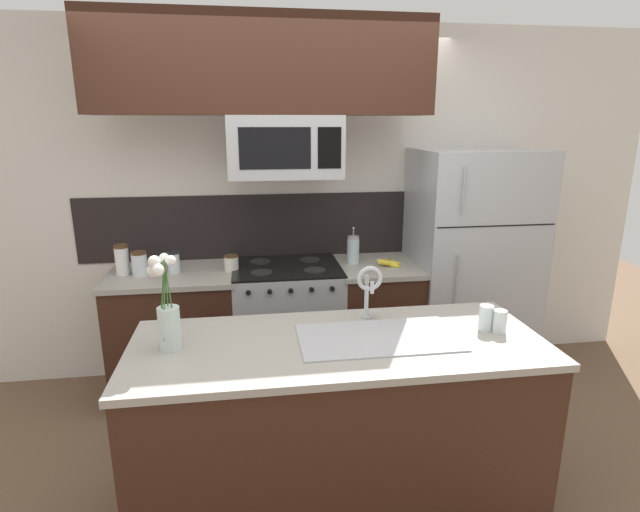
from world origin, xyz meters
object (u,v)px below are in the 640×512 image
(refrigerator, at_px, (469,266))
(flower_vase, at_px, (167,318))
(storage_jar_short, at_px, (173,262))
(spare_glass, at_px, (500,321))
(storage_jar_squat, at_px, (231,263))
(microwave, at_px, (285,147))
(storage_jar_tall, at_px, (122,260))
(stove_range, at_px, (288,326))
(french_press, at_px, (353,250))
(drinking_glass, at_px, (486,318))
(sink_faucet, at_px, (369,286))
(banana_bunch, at_px, (390,263))
(storage_jar_medium, at_px, (140,264))

(refrigerator, relative_size, flower_vase, 3.86)
(storage_jar_short, bearing_deg, spare_glass, -36.40)
(storage_jar_short, bearing_deg, storage_jar_squat, -1.29)
(refrigerator, distance_m, flower_vase, 2.38)
(microwave, bearing_deg, storage_jar_tall, 178.41)
(stove_range, height_order, french_press, french_press)
(storage_jar_squat, xyz_separation_m, drinking_glass, (1.27, -1.22, 0.01))
(storage_jar_tall, relative_size, french_press, 0.77)
(storage_jar_tall, bearing_deg, storage_jar_short, -2.15)
(flower_vase, bearing_deg, french_press, 48.65)
(refrigerator, xyz_separation_m, storage_jar_tall, (-2.49, -0.01, 0.15))
(sink_faucet, bearing_deg, spare_glass, -20.13)
(storage_jar_short, height_order, banana_bunch, storage_jar_short)
(storage_jar_short, relative_size, drinking_glass, 1.18)
(storage_jar_short, bearing_deg, sink_faucet, -43.24)
(stove_range, xyz_separation_m, french_press, (0.49, 0.06, 0.55))
(microwave, height_order, flower_vase, microwave)
(refrigerator, xyz_separation_m, storage_jar_squat, (-1.76, -0.03, 0.10))
(storage_jar_squat, height_order, banana_bunch, storage_jar_squat)
(storage_jar_short, bearing_deg, banana_bunch, -2.23)
(banana_bunch, height_order, drinking_glass, drinking_glass)
(storage_jar_tall, bearing_deg, drinking_glass, -31.78)
(sink_faucet, xyz_separation_m, spare_glass, (0.61, -0.22, -0.14))
(storage_jar_squat, xyz_separation_m, sink_faucet, (0.72, -1.03, 0.14))
(storage_jar_medium, height_order, french_press, french_press)
(storage_jar_short, distance_m, french_press, 1.27)
(microwave, relative_size, storage_jar_short, 4.96)
(storage_jar_tall, height_order, flower_vase, flower_vase)
(drinking_glass, bearing_deg, french_press, 107.10)
(refrigerator, distance_m, storage_jar_medium, 2.37)
(french_press, relative_size, drinking_glass, 2.10)
(refrigerator, relative_size, sink_faucet, 5.63)
(stove_range, xyz_separation_m, storage_jar_tall, (-1.11, 0.01, 0.55))
(storage_jar_medium, relative_size, storage_jar_squat, 1.50)
(refrigerator, relative_size, storage_jar_medium, 10.39)
(storage_jar_tall, bearing_deg, microwave, -1.59)
(french_press, bearing_deg, storage_jar_medium, -176.19)
(storage_jar_medium, height_order, flower_vase, flower_vase)
(drinking_glass, distance_m, flower_vase, 1.53)
(refrigerator, xyz_separation_m, drinking_glass, (-0.49, -1.25, 0.11))
(stove_range, xyz_separation_m, spare_glass, (0.94, -1.27, 0.51))
(microwave, height_order, storage_jar_squat, microwave)
(storage_jar_squat, height_order, flower_vase, flower_vase)
(banana_bunch, relative_size, drinking_glass, 1.50)
(refrigerator, height_order, storage_jar_medium, refrigerator)
(storage_jar_squat, bearing_deg, microwave, -1.40)
(storage_jar_short, relative_size, storage_jar_squat, 1.36)
(microwave, xyz_separation_m, storage_jar_medium, (-0.99, -0.02, -0.76))
(stove_range, distance_m, french_press, 0.74)
(drinking_glass, height_order, spare_glass, drinking_glass)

